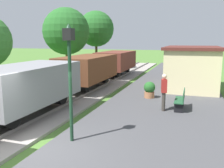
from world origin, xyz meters
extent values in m
plane|color=#47702D|center=(0.00, 0.00, 0.00)|extent=(160.00, 160.00, 0.00)
cube|color=gray|center=(-2.40, 3.15, 1.58)|extent=(2.50, 5.60, 1.60)
cube|color=black|center=(-2.40, 3.15, 0.93)|extent=(2.10, 5.15, 0.50)
cylinder|color=black|center=(-2.40, 4.94, 0.68)|extent=(1.56, 0.84, 0.84)
cylinder|color=black|center=(-2.40, 6.10, 0.93)|extent=(0.20, 0.30, 0.20)
cube|color=brown|center=(-2.40, 9.75, 1.58)|extent=(2.50, 5.60, 1.60)
cube|color=black|center=(-2.40, 9.75, 0.93)|extent=(2.10, 5.15, 0.50)
cylinder|color=black|center=(-2.40, 11.54, 0.68)|extent=(1.56, 0.84, 0.84)
cylinder|color=black|center=(-2.40, 7.96, 0.68)|extent=(1.56, 0.84, 0.84)
cylinder|color=black|center=(-2.40, 12.70, 0.93)|extent=(0.20, 0.30, 0.20)
cylinder|color=black|center=(-2.40, 6.80, 0.93)|extent=(0.20, 0.30, 0.20)
cube|color=brown|center=(-2.40, 16.35, 1.58)|extent=(2.50, 5.60, 1.60)
cube|color=black|center=(-2.40, 16.35, 0.93)|extent=(2.10, 5.15, 0.50)
cylinder|color=black|center=(-2.40, 18.14, 0.68)|extent=(1.56, 0.84, 0.84)
cylinder|color=black|center=(-2.40, 14.56, 0.68)|extent=(1.56, 0.84, 0.84)
cylinder|color=black|center=(-2.40, 19.30, 0.93)|extent=(0.20, 0.30, 0.20)
cylinder|color=black|center=(-2.40, 13.40, 0.93)|extent=(0.20, 0.30, 0.20)
cube|color=beige|center=(4.40, 11.78, 1.55)|extent=(3.20, 5.50, 2.60)
cube|color=#51231E|center=(4.40, 11.78, 2.94)|extent=(3.50, 5.80, 0.18)
cube|color=black|center=(2.79, 10.68, 1.68)|extent=(0.03, 0.90, 0.80)
cube|color=#1E4C2D|center=(3.95, 5.92, 0.69)|extent=(0.42, 1.50, 0.04)
cube|color=#1E4C2D|center=(4.14, 5.92, 0.93)|extent=(0.04, 1.50, 0.45)
cube|color=black|center=(3.95, 5.32, 0.46)|extent=(0.38, 0.06, 0.42)
cube|color=black|center=(3.95, 6.52, 0.46)|extent=(0.38, 0.06, 0.42)
cylinder|color=#38332D|center=(3.28, 5.39, 0.68)|extent=(0.15, 0.15, 0.86)
cylinder|color=#38332D|center=(3.25, 5.55, 0.68)|extent=(0.15, 0.15, 0.86)
cube|color=maroon|center=(3.27, 5.47, 1.41)|extent=(0.31, 0.42, 0.60)
sphere|color=beige|center=(3.27, 5.47, 1.85)|extent=(0.22, 0.22, 0.22)
cylinder|color=#9E6642|center=(2.23, 7.78, 0.42)|extent=(0.56, 0.56, 0.34)
sphere|color=#235B23|center=(2.23, 7.78, 0.85)|extent=(0.64, 0.64, 0.64)
cylinder|color=#193823|center=(0.86, 1.05, 1.85)|extent=(0.11, 0.11, 3.20)
cube|color=black|center=(0.86, 1.05, 3.63)|extent=(0.28, 0.28, 0.36)
sphere|color=#F2E5BF|center=(0.86, 1.05, 3.63)|extent=(0.20, 0.20, 0.20)
cone|color=#193823|center=(0.86, 1.05, 3.87)|extent=(0.20, 0.20, 0.16)
cylinder|color=#4C3823|center=(-7.00, 15.28, 1.31)|extent=(0.28, 0.28, 2.62)
sphere|color=#235B23|center=(-7.00, 15.28, 4.26)|extent=(4.39, 4.39, 4.39)
cylinder|color=#4C3823|center=(-6.22, 20.86, 1.60)|extent=(0.28, 0.28, 3.19)
sphere|color=#235B23|center=(-6.22, 20.86, 4.71)|extent=(4.04, 4.04, 4.04)
camera|label=1|loc=(4.43, -5.64, 3.47)|focal=39.19mm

